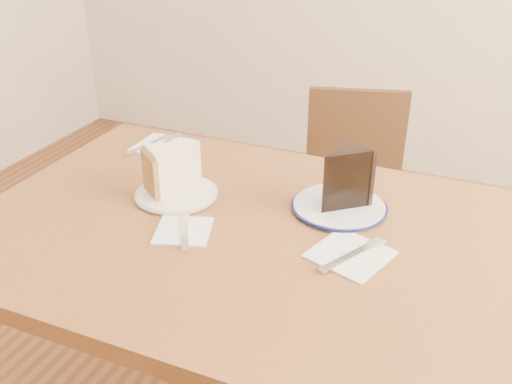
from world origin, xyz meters
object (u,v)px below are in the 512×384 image
object	(u,v)px
table	(253,267)
chair_far	(352,201)
plate_navy	(339,207)
chocolate_cake	(341,182)
plate_cream	(177,194)
carrot_cake	(177,169)

from	to	relation	value
table	chair_far	distance (m)	0.78
plate_navy	chocolate_cake	bearing A→B (deg)	-77.19
table	plate_navy	bearing A→B (deg)	46.45
plate_cream	chocolate_cake	size ratio (longest dim) A/B	1.52
plate_cream	chocolate_cake	bearing A→B (deg)	12.70
plate_cream	carrot_cake	bearing A→B (deg)	107.82
plate_navy	chocolate_cake	xyz separation A→B (m)	(0.00, -0.01, 0.07)
plate_navy	chocolate_cake	size ratio (longest dim) A/B	1.69
carrot_cake	plate_cream	bearing A→B (deg)	-33.14
chocolate_cake	chair_far	bearing A→B (deg)	-49.38
chocolate_cake	plate_navy	bearing A→B (deg)	-46.30
table	chair_far	size ratio (longest dim) A/B	1.51
plate_cream	plate_navy	world-z (taller)	same
carrot_cake	chocolate_cake	distance (m)	0.37
plate_cream	carrot_cake	distance (m)	0.06
plate_cream	carrot_cake	world-z (taller)	carrot_cake
chair_far	chocolate_cake	distance (m)	0.72
table	plate_cream	xyz separation A→B (m)	(-0.22, 0.06, 0.10)
plate_navy	table	bearing A→B (deg)	-133.55
table	plate_navy	xyz separation A→B (m)	(0.14, 0.15, 0.10)
chair_far	plate_cream	bearing A→B (deg)	54.40
table	chair_far	world-z (taller)	chair_far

